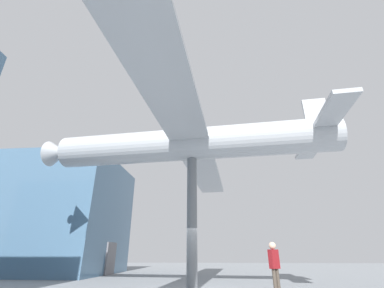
{
  "coord_description": "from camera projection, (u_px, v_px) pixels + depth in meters",
  "views": [
    {
      "loc": [
        -12.07,
        -0.99,
        1.42
      ],
      "look_at": [
        0.0,
        0.0,
        6.65
      ],
      "focal_mm": 24.0,
      "sensor_mm": 36.0,
      "label": 1
    }
  ],
  "objects": [
    {
      "name": "visitor_person",
      "position": [
        274.0,
        263.0,
        10.12
      ],
      "size": [
        0.42,
        0.45,
        1.89
      ],
      "rotation": [
        0.0,
        0.0,
        2.23
      ],
      "color": "#4C4238",
      "rests_on": "ground_plane"
    },
    {
      "name": "glass_pavilion_right",
      "position": [
        40.0,
        216.0,
        21.62
      ],
      "size": [
        9.0,
        13.12,
        9.35
      ],
      "color": "slate",
      "rests_on": "ground_plane"
    },
    {
      "name": "support_pylon_central",
      "position": [
        192.0,
        219.0,
        11.7
      ],
      "size": [
        0.47,
        0.47,
        5.81
      ],
      "color": "slate",
      "rests_on": "ground_plane"
    },
    {
      "name": "suspended_airplane",
      "position": [
        189.0,
        144.0,
        13.21
      ],
      "size": [
        21.91,
        15.65,
        2.81
      ],
      "rotation": [
        0.0,
        0.0,
        -0.09
      ],
      "color": "#B2B7BC",
      "rests_on": "support_pylon_central"
    }
  ]
}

